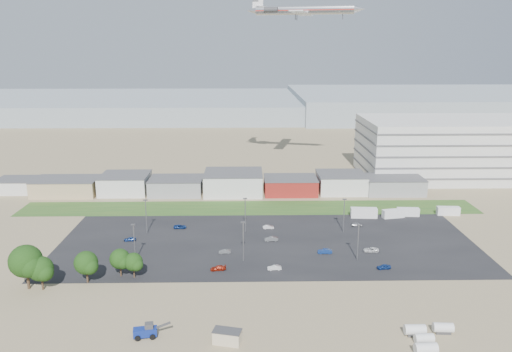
{
  "coord_description": "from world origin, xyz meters",
  "views": [
    {
      "loc": [
        -0.74,
        -115.1,
        55.29
      ],
      "look_at": [
        1.82,
        22.0,
        19.45
      ],
      "focal_mm": 35.0,
      "sensor_mm": 36.0,
      "label": 1
    }
  ],
  "objects_px": {
    "parked_car_13": "(274,268)",
    "parked_car_11": "(268,227)",
    "storage_tank_nw": "(415,330)",
    "parked_car_1": "(325,251)",
    "parked_car_3": "(218,268)",
    "tree_far_left": "(26,265)",
    "airliner": "(304,10)",
    "parked_car_7": "(271,239)",
    "portable_shed": "(227,337)",
    "parked_car_5": "(130,239)",
    "parked_car_4": "(225,251)",
    "box_trailer_a": "(364,213)",
    "telehandler": "(145,331)",
    "parked_car_9": "(180,227)",
    "parked_car_0": "(371,250)",
    "parked_car_2": "(384,267)",
    "parked_car_8": "(357,225)"
  },
  "relations": [
    {
      "from": "airliner",
      "to": "parked_car_7",
      "type": "relative_size",
      "value": 12.07
    },
    {
      "from": "tree_far_left",
      "to": "parked_car_11",
      "type": "distance_m",
      "value": 69.89
    },
    {
      "from": "storage_tank_nw",
      "to": "box_trailer_a",
      "type": "relative_size",
      "value": 0.48
    },
    {
      "from": "portable_shed",
      "to": "parked_car_3",
      "type": "distance_m",
      "value": 32.45
    },
    {
      "from": "tree_far_left",
      "to": "airliner",
      "type": "relative_size",
      "value": 0.26
    },
    {
      "from": "parked_car_11",
      "to": "parked_car_13",
      "type": "height_order",
      "value": "parked_car_13"
    },
    {
      "from": "airliner",
      "to": "parked_car_5",
      "type": "xyz_separation_m",
      "value": [
        -57.51,
        -70.75,
        -68.62
      ]
    },
    {
      "from": "storage_tank_nw",
      "to": "tree_far_left",
      "type": "height_order",
      "value": "tree_far_left"
    },
    {
      "from": "parked_car_8",
      "to": "tree_far_left",
      "type": "bearing_deg",
      "value": 118.27
    },
    {
      "from": "parked_car_5",
      "to": "parked_car_1",
      "type": "bearing_deg",
      "value": 72.35
    },
    {
      "from": "parked_car_5",
      "to": "telehandler",
      "type": "bearing_deg",
      "value": 8.6
    },
    {
      "from": "telehandler",
      "to": "parked_car_4",
      "type": "height_order",
      "value": "telehandler"
    },
    {
      "from": "parked_car_1",
      "to": "parked_car_11",
      "type": "height_order",
      "value": "parked_car_1"
    },
    {
      "from": "box_trailer_a",
      "to": "parked_car_9",
      "type": "xyz_separation_m",
      "value": [
        -59.81,
        -9.18,
        -1.06
      ]
    },
    {
      "from": "storage_tank_nw",
      "to": "parked_car_13",
      "type": "xyz_separation_m",
      "value": [
        -26.03,
        30.14,
        -0.65
      ]
    },
    {
      "from": "telehandler",
      "to": "parked_car_9",
      "type": "distance_m",
      "value": 60.38
    },
    {
      "from": "tree_far_left",
      "to": "parked_car_4",
      "type": "height_order",
      "value": "tree_far_left"
    },
    {
      "from": "parked_car_0",
      "to": "parked_car_4",
      "type": "distance_m",
      "value": 40.5
    },
    {
      "from": "parked_car_1",
      "to": "parked_car_11",
      "type": "xyz_separation_m",
      "value": [
        -14.7,
        19.37,
        -0.09
      ]
    },
    {
      "from": "parked_car_13",
      "to": "parked_car_2",
      "type": "bearing_deg",
      "value": 86.09
    },
    {
      "from": "parked_car_13",
      "to": "parked_car_11",
      "type": "bearing_deg",
      "value": 176.6
    },
    {
      "from": "portable_shed",
      "to": "telehandler",
      "type": "relative_size",
      "value": 0.74
    },
    {
      "from": "parked_car_2",
      "to": "parked_car_0",
      "type": "bearing_deg",
      "value": 176.92
    },
    {
      "from": "parked_car_4",
      "to": "parked_car_13",
      "type": "height_order",
      "value": "parked_car_13"
    },
    {
      "from": "parked_car_5",
      "to": "parked_car_7",
      "type": "xyz_separation_m",
      "value": [
        41.39,
        -0.82,
        0.07
      ]
    },
    {
      "from": "parked_car_2",
      "to": "parked_car_7",
      "type": "relative_size",
      "value": 0.9
    },
    {
      "from": "parked_car_5",
      "to": "parked_car_7",
      "type": "bearing_deg",
      "value": 81.52
    },
    {
      "from": "parked_car_3",
      "to": "parked_car_7",
      "type": "bearing_deg",
      "value": 136.47
    },
    {
      "from": "parked_car_3",
      "to": "parked_car_1",
      "type": "bearing_deg",
      "value": 102.5
    },
    {
      "from": "parked_car_5",
      "to": "parked_car_4",
      "type": "bearing_deg",
      "value": 63.91
    },
    {
      "from": "storage_tank_nw",
      "to": "parked_car_1",
      "type": "bearing_deg",
      "value": 106.1
    },
    {
      "from": "parked_car_4",
      "to": "parked_car_2",
      "type": "bearing_deg",
      "value": 72.11
    },
    {
      "from": "airliner",
      "to": "parked_car_0",
      "type": "relative_size",
      "value": 11.24
    },
    {
      "from": "telehandler",
      "to": "parked_car_13",
      "type": "height_order",
      "value": "telehandler"
    },
    {
      "from": "telehandler",
      "to": "parked_car_9",
      "type": "xyz_separation_m",
      "value": [
        -1.01,
        60.36,
        -0.96
      ]
    },
    {
      "from": "parked_car_1",
      "to": "parked_car_4",
      "type": "distance_m",
      "value": 27.53
    },
    {
      "from": "telehandler",
      "to": "parked_car_1",
      "type": "relative_size",
      "value": 1.84
    },
    {
      "from": "parked_car_8",
      "to": "box_trailer_a",
      "type": "bearing_deg",
      "value": -22.75
    },
    {
      "from": "portable_shed",
      "to": "tree_far_left",
      "type": "distance_m",
      "value": 52.98
    },
    {
      "from": "box_trailer_a",
      "to": "parked_car_1",
      "type": "height_order",
      "value": "box_trailer_a"
    },
    {
      "from": "parked_car_4",
      "to": "parked_car_0",
      "type": "bearing_deg",
      "value": 87.09
    },
    {
      "from": "parked_car_0",
      "to": "parked_car_3",
      "type": "bearing_deg",
      "value": -77.44
    },
    {
      "from": "airliner",
      "to": "parked_car_9",
      "type": "height_order",
      "value": "airliner"
    },
    {
      "from": "tree_far_left",
      "to": "parked_car_7",
      "type": "relative_size",
      "value": 3.11
    },
    {
      "from": "airliner",
      "to": "parked_car_9",
      "type": "distance_m",
      "value": 101.66
    },
    {
      "from": "parked_car_1",
      "to": "parked_car_4",
      "type": "height_order",
      "value": "parked_car_1"
    },
    {
      "from": "box_trailer_a",
      "to": "parked_car_11",
      "type": "xyz_separation_m",
      "value": [
        -32.17,
        -10.09,
        -1.06
      ]
    },
    {
      "from": "parked_car_7",
      "to": "parked_car_8",
      "type": "bearing_deg",
      "value": 106.79
    },
    {
      "from": "airliner",
      "to": "parked_car_1",
      "type": "bearing_deg",
      "value": -77.61
    },
    {
      "from": "parked_car_0",
      "to": "airliner",
      "type": "bearing_deg",
      "value": -174.14
    }
  ]
}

